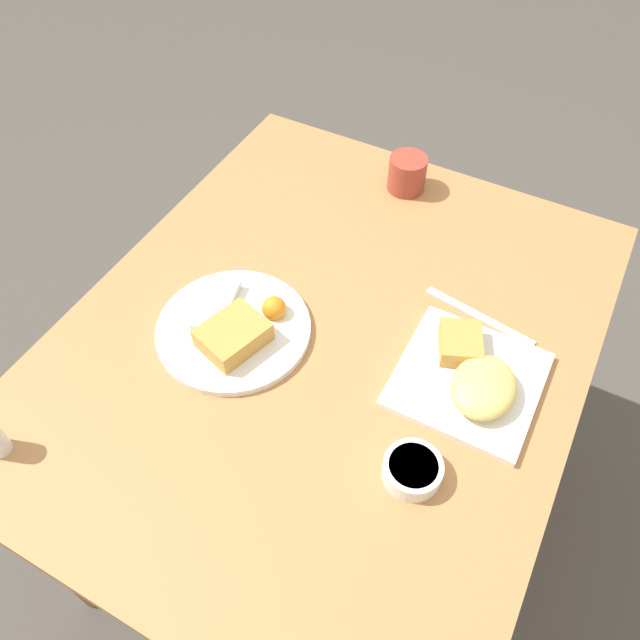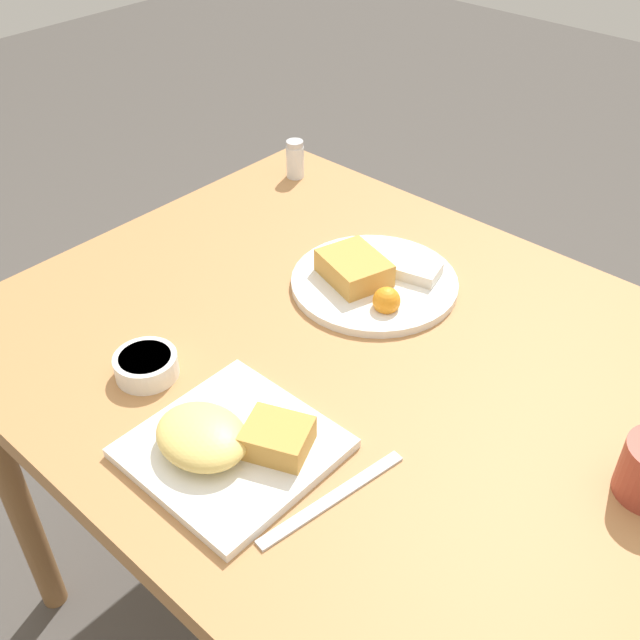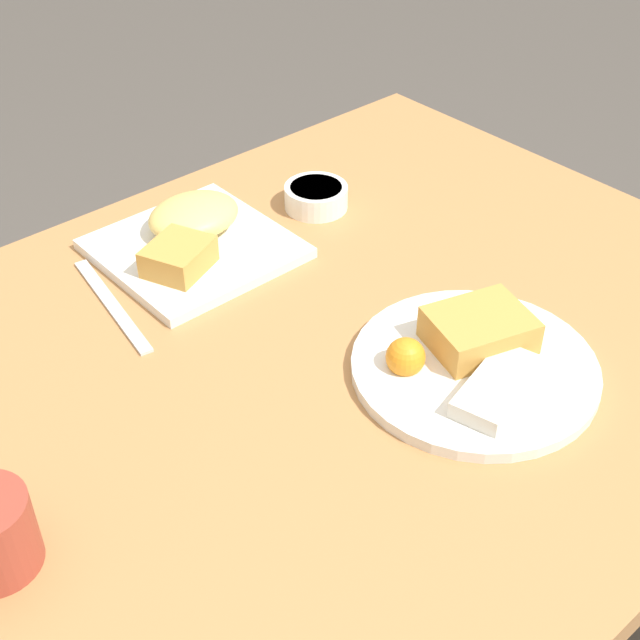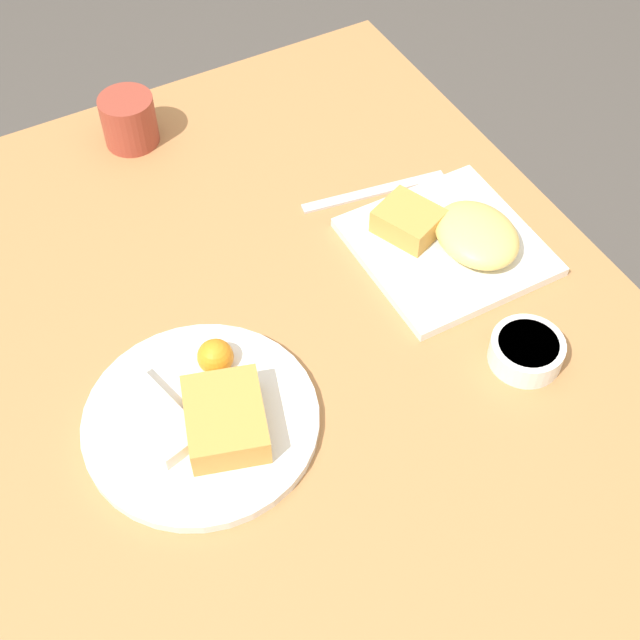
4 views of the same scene
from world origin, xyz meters
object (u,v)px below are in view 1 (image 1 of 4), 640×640
Objects in this scene: sauce_ramekin at (412,470)px; coffee_mug at (407,173)px; plate_square_near at (473,377)px; butter_knife at (479,316)px; plate_oval_far at (234,328)px.

sauce_ramekin is 0.67m from coffee_mug.
plate_square_near is 2.56× the size of sauce_ramekin.
butter_knife is 2.67× the size of coffee_mug.
plate_square_near is at bearing -76.76° from plate_oval_far.
plate_square_near is at bearing -144.50° from coffee_mug.
plate_oval_far is at bearing 167.98° from coffee_mug.
plate_oval_far is 3.40× the size of coffee_mug.
sauce_ramekin reaches higher than butter_knife.
coffee_mug reaches higher than sauce_ramekin.
coffee_mug is at bearing -12.02° from plate_oval_far.
coffee_mug is (0.62, 0.27, 0.02)m from sauce_ramekin.
plate_oval_far reaches higher than sauce_ramekin.
plate_square_near is 0.20m from sauce_ramekin.
butter_knife is at bearing -57.16° from plate_oval_far.
sauce_ramekin is 1.11× the size of coffee_mug.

